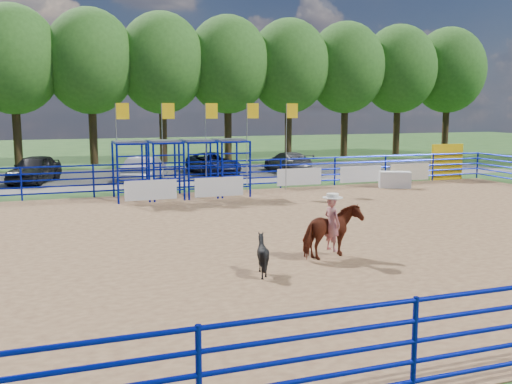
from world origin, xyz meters
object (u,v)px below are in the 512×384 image
horse_and_rider (332,227)px  car_d (288,162)px  announcer_table (395,180)px  calf (262,255)px  car_b (145,168)px  car_c (213,163)px  car_a (34,169)px

horse_and_rider → car_d: size_ratio=0.57×
car_d → announcer_table: bearing=103.2°
announcer_table → calf: 16.42m
car_b → car_d: car_b is taller
horse_and_rider → car_d: (6.75, 19.46, -0.24)m
announcer_table → calf: calf is taller
car_b → car_c: car_b is taller
announcer_table → horse_and_rider: bearing=-129.4°
car_a → car_c: 10.09m
announcer_table → car_d: size_ratio=0.35×
calf → car_c: (4.30, 20.63, 0.17)m
announcer_table → car_c: bearing=128.8°
announcer_table → horse_and_rider: size_ratio=0.62×
announcer_table → horse_and_rider: 14.36m
car_d → car_b: bearing=6.5°
car_b → horse_and_rider: bearing=122.2°
car_a → car_b: car_a is taller
horse_and_rider → car_b: 18.17m
announcer_table → car_c: car_c is taller
car_c → announcer_table: bearing=-58.1°
car_a → car_d: car_a is taller
horse_and_rider → car_b: bearing=97.3°
car_d → horse_and_rider: bearing=68.3°
horse_and_rider → calf: 2.41m
announcer_table → car_b: (-11.40, 6.92, 0.26)m
calf → horse_and_rider: bearing=-105.1°
calf → car_a: (-5.77, 19.96, 0.26)m
car_b → car_d: 9.17m
announcer_table → car_a: size_ratio=0.35×
car_a → car_b: 5.84m
horse_and_rider → car_b: size_ratio=0.60×
car_c → car_d: size_ratio=1.08×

